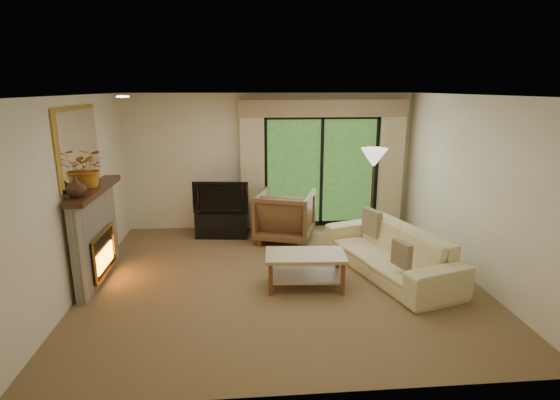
{
  "coord_description": "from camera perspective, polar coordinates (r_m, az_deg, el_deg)",
  "views": [
    {
      "loc": [
        -0.53,
        -5.85,
        2.7
      ],
      "look_at": [
        0.0,
        0.3,
        1.1
      ],
      "focal_mm": 28.0,
      "sensor_mm": 36.0,
      "label": 1
    }
  ],
  "objects": [
    {
      "name": "floor",
      "position": [
        6.47,
        0.23,
        -10.15
      ],
      "size": [
        5.5,
        5.5,
        0.0
      ],
      "primitive_type": "plane",
      "color": "brown",
      "rests_on": "ground"
    },
    {
      "name": "ceiling",
      "position": [
        5.88,
        0.26,
        13.54
      ],
      "size": [
        5.5,
        5.5,
        0.0
      ],
      "primitive_type": "plane",
      "rotation": [
        3.14,
        0.0,
        0.0
      ],
      "color": "white",
      "rests_on": "ground"
    },
    {
      "name": "wall_back",
      "position": [
        8.49,
        -1.29,
        5.02
      ],
      "size": [
        5.0,
        0.0,
        5.0
      ],
      "primitive_type": "plane",
      "rotation": [
        1.57,
        0.0,
        0.0
      ],
      "color": "beige",
      "rests_on": "ground"
    },
    {
      "name": "wall_front",
      "position": [
        3.67,
        3.81,
        -7.92
      ],
      "size": [
        5.0,
        0.0,
        5.0
      ],
      "primitive_type": "plane",
      "rotation": [
        -1.57,
        0.0,
        0.0
      ],
      "color": "beige",
      "rests_on": "ground"
    },
    {
      "name": "wall_left",
      "position": [
        6.41,
        -25.03,
        0.53
      ],
      "size": [
        0.0,
        5.0,
        5.0
      ],
      "primitive_type": "plane",
      "rotation": [
        1.57,
        0.0,
        1.57
      ],
      "color": "beige",
      "rests_on": "ground"
    },
    {
      "name": "wall_right",
      "position": [
        6.86,
        23.79,
        1.49
      ],
      "size": [
        0.0,
        5.0,
        5.0
      ],
      "primitive_type": "plane",
      "rotation": [
        1.57,
        0.0,
        -1.57
      ],
      "color": "beige",
      "rests_on": "ground"
    },
    {
      "name": "fireplace",
      "position": [
        6.72,
        -22.94,
        -4.13
      ],
      "size": [
        0.24,
        1.7,
        1.37
      ],
      "primitive_type": null,
      "color": "gray",
      "rests_on": "floor"
    },
    {
      "name": "mirror",
      "position": [
        6.48,
        -24.76,
        6.55
      ],
      "size": [
        0.07,
        1.45,
        1.02
      ],
      "primitive_type": null,
      "color": "gold",
      "rests_on": "wall_left"
    },
    {
      "name": "sliding_door",
      "position": [
        8.6,
        5.42,
        3.73
      ],
      "size": [
        2.26,
        0.1,
        2.16
      ],
      "primitive_type": null,
      "color": "black",
      "rests_on": "floor"
    },
    {
      "name": "curtain_left",
      "position": [
        8.33,
        -3.62,
        4.12
      ],
      "size": [
        0.45,
        0.18,
        2.35
      ],
      "primitive_type": "cube",
      "color": "#CEBC8E",
      "rests_on": "floor"
    },
    {
      "name": "curtain_right",
      "position": [
        8.82,
        14.26,
        4.28
      ],
      "size": [
        0.45,
        0.18,
        2.35
      ],
      "primitive_type": "cube",
      "color": "#CEBC8E",
      "rests_on": "floor"
    },
    {
      "name": "cornice",
      "position": [
        8.37,
        5.74,
        11.85
      ],
      "size": [
        3.2,
        0.24,
        0.32
      ],
      "primitive_type": "cube",
      "color": "#9E7D5C",
      "rests_on": "wall_back"
    },
    {
      "name": "media_console",
      "position": [
        8.19,
        -7.53,
        -3.09
      ],
      "size": [
        0.99,
        0.53,
        0.48
      ],
      "primitive_type": "cube",
      "rotation": [
        0.0,
        0.0,
        -0.12
      ],
      "color": "black",
      "rests_on": "floor"
    },
    {
      "name": "tv",
      "position": [
        8.05,
        -7.65,
        0.5
      ],
      "size": [
        1.02,
        0.25,
        0.58
      ],
      "primitive_type": "imported",
      "rotation": [
        0.0,
        0.0,
        -0.12
      ],
      "color": "black",
      "rests_on": "media_console"
    },
    {
      "name": "armchair",
      "position": [
        7.87,
        0.66,
        -2.07
      ],
      "size": [
        1.23,
        1.25,
        0.91
      ],
      "primitive_type": "imported",
      "rotation": [
        0.0,
        0.0,
        2.82
      ],
      "color": "brown",
      "rests_on": "floor"
    },
    {
      "name": "sofa",
      "position": [
        6.7,
        14.11,
        -6.51
      ],
      "size": [
        1.58,
        2.53,
        0.69
      ],
      "primitive_type": "imported",
      "rotation": [
        0.0,
        0.0,
        -1.27
      ],
      "color": "beige",
      "rests_on": "floor"
    },
    {
      "name": "pillow_near",
      "position": [
        6.0,
        15.61,
        -6.85
      ],
      "size": [
        0.19,
        0.35,
        0.34
      ],
      "primitive_type": "cube",
      "rotation": [
        0.0,
        0.0,
        0.3
      ],
      "color": "brown",
      "rests_on": "sofa"
    },
    {
      "name": "pillow_far",
      "position": [
        7.21,
        11.9,
        -2.86
      ],
      "size": [
        0.23,
        0.43,
        0.42
      ],
      "primitive_type": "cube",
      "rotation": [
        0.0,
        0.0,
        0.3
      ],
      "color": "brown",
      "rests_on": "sofa"
    },
    {
      "name": "coffee_table",
      "position": [
        6.12,
        3.32,
        -9.16
      ],
      "size": [
        1.13,
        0.67,
        0.49
      ],
      "primitive_type": null,
      "rotation": [
        0.0,
        0.0,
        -0.07
      ],
      "color": "tan",
      "rests_on": "floor"
    },
    {
      "name": "floor_lamp",
      "position": [
        7.79,
        11.9,
        0.44
      ],
      "size": [
        0.54,
        0.54,
        1.69
      ],
      "primitive_type": null,
      "rotation": [
        0.0,
        0.0,
        -0.22
      ],
      "color": "beige",
      "rests_on": "floor"
    },
    {
      "name": "vase",
      "position": [
        5.99,
        -25.15,
        1.63
      ],
      "size": [
        0.31,
        0.31,
        0.27
      ],
      "primitive_type": "imported",
      "rotation": [
        0.0,
        0.0,
        0.2
      ],
      "color": "#3B2215",
      "rests_on": "fireplace"
    },
    {
      "name": "branches",
      "position": [
        6.48,
        -23.63,
        3.84
      ],
      "size": [
        0.49,
        0.43,
        0.53
      ],
      "primitive_type": "imported",
      "rotation": [
        0.0,
        0.0,
        0.03
      ],
      "color": "#C2721F",
      "rests_on": "fireplace"
    }
  ]
}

